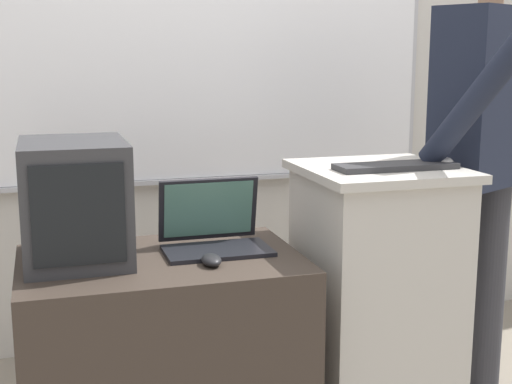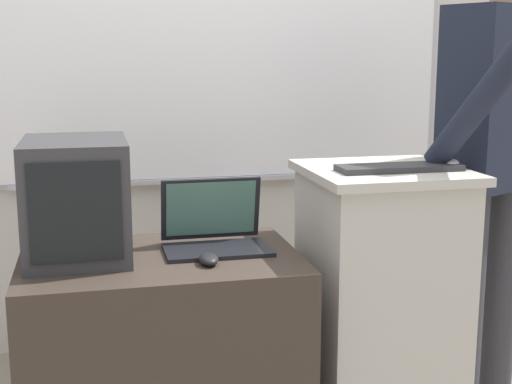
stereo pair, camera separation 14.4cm
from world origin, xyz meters
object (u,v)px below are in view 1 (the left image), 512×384
(lectern_podium, at_px, (375,300))
(computer_mouse_by_keyboard, at_px, (443,161))
(laptop, at_px, (213,229))
(wireless_keyboard, at_px, (396,166))
(computer_mouse_by_laptop, at_px, (211,260))
(side_desk, at_px, (164,362))
(person_presenter, at_px, (483,145))
(crt_monitor, at_px, (75,201))

(lectern_podium, bearing_deg, computer_mouse_by_keyboard, -13.47)
(laptop, height_order, wireless_keyboard, wireless_keyboard)
(lectern_podium, relative_size, wireless_keyboard, 2.33)
(wireless_keyboard, distance_m, computer_mouse_by_laptop, 0.70)
(computer_mouse_by_laptop, relative_size, computer_mouse_by_keyboard, 1.00)
(side_desk, distance_m, wireless_keyboard, 1.01)
(person_presenter, distance_m, computer_mouse_by_laptop, 1.16)
(side_desk, height_order, person_presenter, person_presenter)
(side_desk, distance_m, crt_monitor, 0.60)
(person_presenter, bearing_deg, computer_mouse_by_keyboard, -178.04)
(crt_monitor, bearing_deg, laptop, 0.69)
(lectern_podium, relative_size, computer_mouse_by_laptop, 9.67)
(laptop, height_order, computer_mouse_by_keyboard, computer_mouse_by_keyboard)
(wireless_keyboard, bearing_deg, person_presenter, 19.12)
(wireless_keyboard, relative_size, computer_mouse_by_keyboard, 4.15)
(person_presenter, height_order, crt_monitor, person_presenter)
(side_desk, height_order, computer_mouse_by_laptop, computer_mouse_by_laptop)
(lectern_podium, relative_size, side_desk, 1.09)
(computer_mouse_by_laptop, bearing_deg, computer_mouse_by_keyboard, 5.64)
(wireless_keyboard, bearing_deg, computer_mouse_by_laptop, -174.14)
(laptop, xyz_separation_m, computer_mouse_by_laptop, (-0.05, -0.20, -0.05))
(computer_mouse_by_keyboard, relative_size, crt_monitor, 0.23)
(computer_mouse_by_laptop, height_order, computer_mouse_by_keyboard, computer_mouse_by_keyboard)
(side_desk, distance_m, laptop, 0.47)
(lectern_podium, distance_m, computer_mouse_by_keyboard, 0.54)
(person_presenter, distance_m, wireless_keyboard, 0.47)
(wireless_keyboard, bearing_deg, computer_mouse_by_keyboard, 4.88)
(laptop, bearing_deg, side_desk, -159.15)
(laptop, bearing_deg, computer_mouse_by_laptop, -104.69)
(laptop, height_order, crt_monitor, crt_monitor)
(person_presenter, relative_size, computer_mouse_by_laptop, 17.47)
(crt_monitor, bearing_deg, person_presenter, 1.14)
(lectern_podium, height_order, computer_mouse_by_laptop, lectern_podium)
(person_presenter, bearing_deg, crt_monitor, 154.71)
(person_presenter, bearing_deg, wireless_keyboard, 172.69)
(lectern_podium, relative_size, crt_monitor, 2.23)
(wireless_keyboard, xyz_separation_m, computer_mouse_by_laptop, (-0.65, -0.07, -0.25))
(computer_mouse_by_laptop, bearing_deg, side_desk, 137.21)
(lectern_podium, bearing_deg, computer_mouse_by_laptop, -167.95)
(person_presenter, distance_m, crt_monitor, 1.49)
(lectern_podium, bearing_deg, side_desk, -179.33)
(lectern_podium, distance_m, wireless_keyboard, 0.50)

